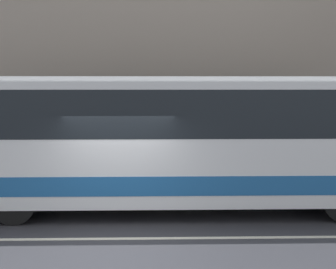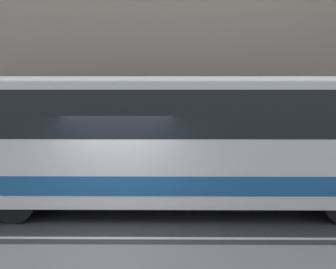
% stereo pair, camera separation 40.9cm
% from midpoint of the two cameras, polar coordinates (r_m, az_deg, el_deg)
% --- Properties ---
extents(ground_plane, '(60.00, 60.00, 0.00)m').
position_cam_midpoint_polar(ground_plane, '(10.04, -5.58, -12.48)').
color(ground_plane, '#333338').
extents(sidewalk, '(60.00, 2.48, 0.14)m').
position_cam_midpoint_polar(sidewalk, '(15.07, -3.45, -5.91)').
color(sidewalk, '#A09E99').
rests_on(sidewalk, ground_plane).
extents(lane_stripe, '(54.00, 0.14, 0.01)m').
position_cam_midpoint_polar(lane_stripe, '(10.04, -5.58, -12.45)').
color(lane_stripe, beige).
rests_on(lane_stripe, ground_plane).
extents(transit_bus, '(11.66, 2.50, 3.38)m').
position_cam_midpoint_polar(transit_bus, '(11.72, 0.33, -0.23)').
color(transit_bus, white).
rests_on(transit_bus, ground_plane).
extents(pedestrian_waiting, '(0.36, 0.36, 1.68)m').
position_cam_midpoint_polar(pedestrian_waiting, '(15.38, -13.41, -2.60)').
color(pedestrian_waiting, maroon).
rests_on(pedestrian_waiting, sidewalk).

